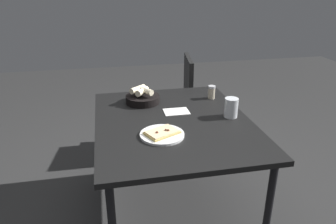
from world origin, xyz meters
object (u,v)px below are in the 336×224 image
at_px(pizza_plate, 162,134).
at_px(bread_basket, 143,98).
at_px(beer_glass, 231,109).
at_px(dining_table, 173,129).
at_px(pepper_shaker, 211,93).
at_px(chair_near, 175,98).

xyz_separation_m(pizza_plate, bread_basket, (-0.04, 0.52, 0.03)).
bearing_deg(beer_glass, dining_table, 176.81).
xyz_separation_m(dining_table, pizza_plate, (-0.10, -0.19, 0.07)).
distance_m(pizza_plate, beer_glass, 0.50).
relative_size(dining_table, beer_glass, 9.45).
bearing_deg(pizza_plate, pepper_shaker, 48.22).
height_order(bread_basket, beer_glass, beer_glass).
height_order(pepper_shaker, chair_near, chair_near).
height_order(bread_basket, pepper_shaker, bread_basket).
bearing_deg(chair_near, pizza_plate, -106.20).
xyz_separation_m(beer_glass, chair_near, (-0.15, 0.92, -0.26)).
distance_m(pizza_plate, bread_basket, 0.52).
bearing_deg(chair_near, beer_glass, -80.99).
distance_m(bread_basket, beer_glass, 0.61).
bearing_deg(dining_table, pizza_plate, -118.20).
xyz_separation_m(bread_basket, pepper_shaker, (0.49, -0.01, 0.00)).
distance_m(dining_table, pizza_plate, 0.23).
relative_size(dining_table, chair_near, 1.31).
bearing_deg(bread_basket, dining_table, -66.57).
distance_m(dining_table, pepper_shaker, 0.48).
bearing_deg(chair_near, dining_table, -103.41).
xyz_separation_m(pizza_plate, beer_glass, (0.46, 0.17, 0.04)).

